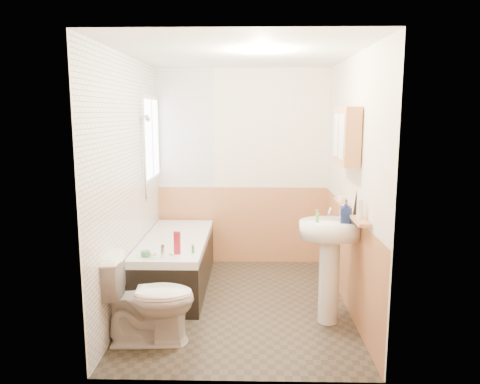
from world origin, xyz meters
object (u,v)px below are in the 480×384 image
Objects in this scene: bathtub at (176,261)px; toilet at (148,299)px; sink at (330,251)px; pine_shelf at (349,210)px; medicine_cabinet at (346,136)px.

toilet reaches higher than bathtub.
pine_shelf is at bearing 44.67° from sink.
bathtub is at bearing 161.71° from medicine_cabinet.
sink reaches higher than bathtub.
pine_shelf is 2.07× the size of medicine_cabinet.
pine_shelf is (0.20, 0.15, 0.35)m from sink.
medicine_cabinet is at bearing 66.63° from sink.
toilet is at bearing -91.33° from bathtub.
bathtub is 1.39× the size of pine_shelf.
sink is at bearing -142.48° from pine_shelf.
pine_shelf reaches higher than bathtub.
pine_shelf is 0.70m from medicine_cabinet.
medicine_cabinet reaches higher than bathtub.
toilet is 0.64× the size of pine_shelf.
sink is (1.60, 0.42, 0.31)m from toilet.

